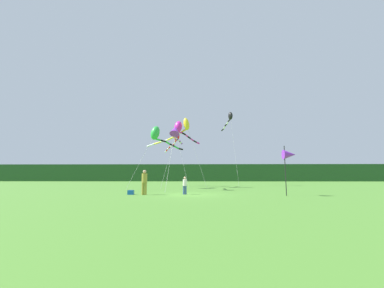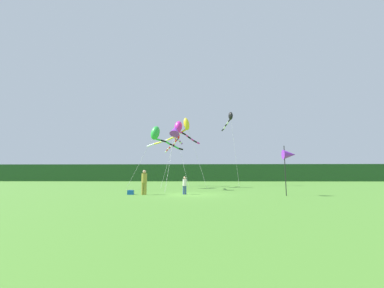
# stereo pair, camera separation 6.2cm
# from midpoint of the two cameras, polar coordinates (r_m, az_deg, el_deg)

# --- Properties ---
(ground_plane) EXTENTS (120.00, 120.00, 0.00)m
(ground_plane) POSITION_cam_midpoint_polar(r_m,az_deg,el_deg) (18.74, -0.57, -11.80)
(ground_plane) COLOR #4C842D
(distant_treeline) EXTENTS (108.00, 3.40, 4.34)m
(distant_treeline) POSITION_cam_midpoint_polar(r_m,az_deg,el_deg) (63.68, 0.86, -6.78)
(distant_treeline) COLOR #234C23
(distant_treeline) RESTS_ON ground
(person_adult) EXTENTS (0.41, 0.41, 1.85)m
(person_adult) POSITION_cam_midpoint_polar(r_m,az_deg,el_deg) (18.80, -11.22, -8.49)
(person_adult) COLOR olive
(person_adult) RESTS_ON ground
(person_child) EXTENTS (0.30, 0.30, 1.34)m
(person_child) POSITION_cam_midpoint_polar(r_m,az_deg,el_deg) (18.85, -1.81, -9.49)
(person_child) COLOR #334C8C
(person_child) RESTS_ON ground
(cooler_box) EXTENTS (0.45, 0.31, 0.33)m
(cooler_box) POSITION_cam_midpoint_polar(r_m,az_deg,el_deg) (19.23, -14.28, -10.96)
(cooler_box) COLOR #1959B2
(cooler_box) RESTS_ON ground
(banner_flag_pole) EXTENTS (0.90, 0.70, 3.58)m
(banner_flag_pole) POSITION_cam_midpoint_polar(r_m,az_deg,el_deg) (18.96, 21.80, -2.42)
(banner_flag_pole) COLOR black
(banner_flag_pole) RESTS_ON ground
(kite_green) EXTENTS (5.52, 5.71, 7.26)m
(kite_green) POSITION_cam_midpoint_polar(r_m,az_deg,el_deg) (28.40, -8.36, 2.31)
(kite_green) COLOR #B2B2B2
(kite_green) RESTS_ON ground
(kite_yellow) EXTENTS (8.13, 5.05, 8.70)m
(kite_yellow) POSITION_cam_midpoint_polar(r_m,az_deg,el_deg) (30.84, -2.57, 3.78)
(kite_yellow) COLOR #B2B2B2
(kite_yellow) RESTS_ON ground
(kite_magenta) EXTENTS (4.44, 5.83, 8.32)m
(kite_magenta) POSITION_cam_midpoint_polar(r_m,az_deg,el_deg) (30.54, -3.02, 3.74)
(kite_magenta) COLOR #B2B2B2
(kite_magenta) RESTS_ON ground
(kite_purple) EXTENTS (1.19, 6.66, 6.75)m
(kite_purple) POSITION_cam_midpoint_polar(r_m,az_deg,el_deg) (25.12, -4.02, 3.00)
(kite_purple) COLOR #B2B2B2
(kite_purple) RESTS_ON ground
(kite_black) EXTENTS (1.60, 6.81, 10.89)m
(kite_black) POSITION_cam_midpoint_polar(r_m,az_deg,el_deg) (36.92, 8.76, 6.07)
(kite_black) COLOR #B2B2B2
(kite_black) RESTS_ON ground
(kite_red) EXTENTS (4.11, 7.80, 8.01)m
(kite_red) POSITION_cam_midpoint_polar(r_m,az_deg,el_deg) (34.29, -3.93, 1.73)
(kite_red) COLOR #B2B2B2
(kite_red) RESTS_ON ground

